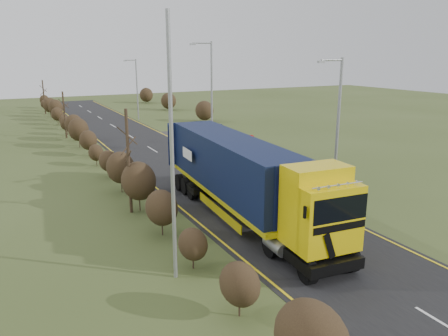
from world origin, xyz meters
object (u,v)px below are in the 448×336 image
car_red_hatchback (211,137)px  car_blue_sedan (213,131)px  lorry (242,175)px  streetlight_near (337,124)px  speed_sign (251,144)px

car_red_hatchback → car_blue_sedan: car_blue_sedan is taller
lorry → car_blue_sedan: (9.28, 22.88, -1.82)m
car_red_hatchback → car_blue_sedan: (1.82, 3.18, 0.07)m
lorry → streetlight_near: (6.78, 0.37, 2.25)m
lorry → speed_sign: bearing=61.5°
streetlight_near → speed_sign: bearing=90.2°
lorry → speed_sign: size_ratio=6.52×
lorry → streetlight_near: 7.15m
streetlight_near → speed_sign: streetlight_near is taller
car_blue_sedan → streetlight_near: (-2.50, -22.51, 4.07)m
car_red_hatchback → car_blue_sedan: 3.66m
car_red_hatchback → streetlight_near: (-0.68, -19.33, 4.13)m
car_red_hatchback → lorry: bearing=65.1°
car_red_hatchback → speed_sign: bearing=81.4°
lorry → car_red_hatchback: bearing=73.5°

